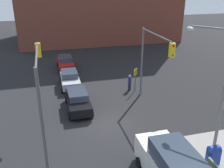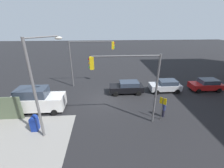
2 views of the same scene
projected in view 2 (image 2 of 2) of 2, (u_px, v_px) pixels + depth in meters
The scene contains 11 objects.
ground_plane at pixel (105, 100), 18.27m from camera, with size 120.00×120.00×0.00m, color black.
traffic_signal_nw_corner at pixel (132, 76), 12.46m from camera, with size 5.84×0.36×6.50m.
traffic_signal_se_corner at pixel (88, 54), 20.45m from camera, with size 6.18×0.36×6.50m.
street_lamp_corner at pixel (38, 83), 11.03m from camera, with size 2.21×1.84×8.00m.
warning_sign_two_way at pixel (163, 105), 14.06m from camera, with size 0.48×0.48×2.40m.
mailbox_blue at pixel (34, 123), 13.01m from camera, with size 0.56×0.64×1.43m.
sedan_silver at pixel (166, 86), 20.22m from camera, with size 4.08×2.02×1.62m.
sedan_black at pixel (127, 87), 19.76m from camera, with size 4.36×2.02×1.62m.
coupe_red at pixel (206, 85), 20.52m from camera, with size 4.17×2.02×1.62m.
van_white_delivery at pixel (37, 100), 15.69m from camera, with size 5.40×2.32×2.62m.
pedestrian_crossing at pixel (164, 109), 14.80m from camera, with size 0.36×0.36×1.66m.
Camera 2 is at (0.15, 16.08, 8.95)m, focal length 24.00 mm.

